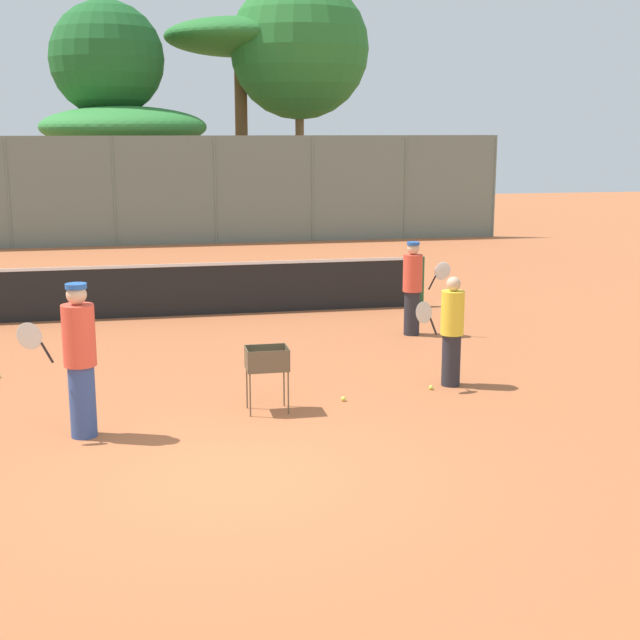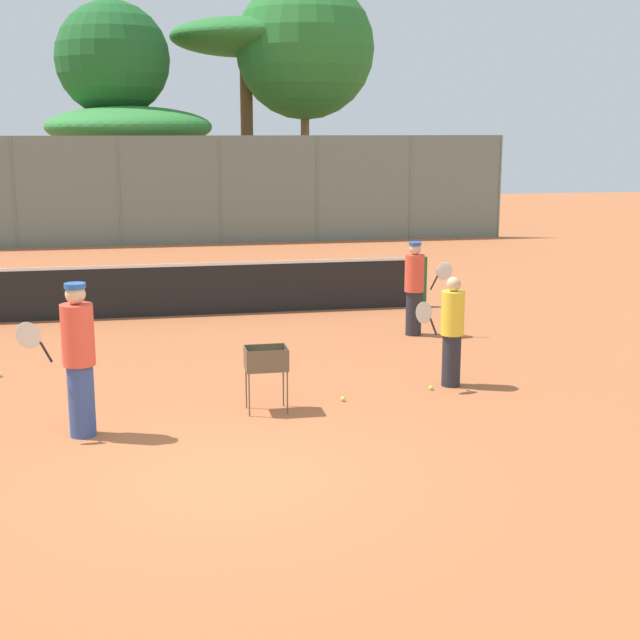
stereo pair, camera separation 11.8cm
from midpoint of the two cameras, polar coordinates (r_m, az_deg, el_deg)
ground_plane at (r=9.99m, az=-5.58°, el=-9.84°), size 80.00×80.00×0.00m
tennis_net at (r=18.26m, az=-8.24°, el=2.02°), size 10.10×0.10×1.07m
back_fence at (r=29.57m, az=-9.45°, el=8.17°), size 22.74×0.08×3.51m
tree_0 at (r=33.54m, az=-13.03°, el=15.83°), size 4.02×4.02×8.14m
tree_1 at (r=35.39m, az=-4.69°, el=17.39°), size 5.71×5.71×7.81m
tree_2 at (r=34.74m, az=-0.88°, el=16.95°), size 5.20×5.20×9.25m
tree_3 at (r=32.71m, az=-12.00°, el=11.95°), size 5.80×5.80×4.51m
player_white_outfit at (r=16.37m, az=6.29°, el=2.11°), size 0.87×0.45×1.72m
player_red_cap at (r=11.24m, az=-14.91°, el=-2.36°), size 0.96×0.40×1.92m
player_yellow_shirt at (r=13.18m, az=8.68°, el=-0.66°), size 0.86×0.42×1.63m
ball_cart at (r=11.92m, az=-3.21°, el=-2.81°), size 0.56×0.41×0.88m
tennis_ball_0 at (r=13.12m, az=7.37°, el=-4.32°), size 0.07×0.07×0.07m
tennis_ball_2 at (r=12.50m, az=1.74°, el=-5.07°), size 0.07×0.07×0.07m
tennis_ball_3 at (r=15.46m, az=-14.61°, el=-2.09°), size 0.07×0.07×0.07m
tennis_ball_5 at (r=14.52m, az=-19.59°, el=-3.33°), size 0.07×0.07×0.07m
parked_car at (r=33.68m, az=-0.41°, el=6.93°), size 4.20×1.70×1.60m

